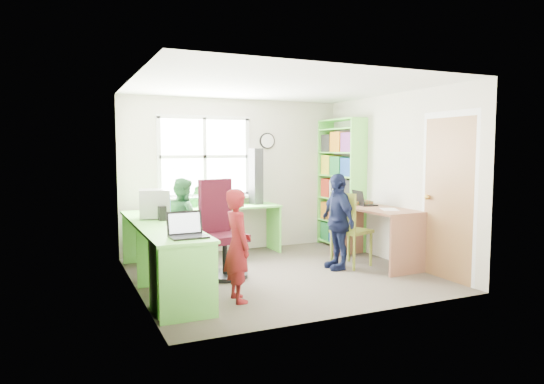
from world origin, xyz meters
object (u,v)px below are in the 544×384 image
at_px(crt_monitor, 155,204).
at_px(laptop_right, 363,202).
at_px(l_desk, 185,253).
at_px(person_green, 184,222).
at_px(right_desk, 375,223).
at_px(laptop_left, 187,231).
at_px(bookshelf, 341,187).
at_px(wooden_chair, 348,227).
at_px(person_red, 238,245).
at_px(swivel_chair, 221,235).
at_px(person_navy, 337,221).
at_px(potted_plant, 195,196).
at_px(cd_tower, 256,176).

height_order(crt_monitor, laptop_right, crt_monitor).
height_order(l_desk, person_green, person_green).
xyz_separation_m(right_desk, laptop_left, (-2.91, -0.90, 0.23)).
bearing_deg(laptop_right, l_desk, 108.86).
height_order(bookshelf, laptop_left, bookshelf).
relative_size(wooden_chair, person_red, 0.86).
bearing_deg(swivel_chair, person_navy, -21.96).
bearing_deg(laptop_right, potted_plant, 68.75).
distance_m(crt_monitor, person_navy, 2.41).
bearing_deg(wooden_chair, swivel_chair, 153.20).
bearing_deg(right_desk, person_navy, 178.44).
bearing_deg(laptop_left, bookshelf, 31.70).
bearing_deg(l_desk, bookshelf, 26.43).
bearing_deg(swivel_chair, laptop_right, -11.34).
xyz_separation_m(crt_monitor, potted_plant, (0.77, 0.95, -0.02)).
relative_size(right_desk, bookshelf, 0.67).
bearing_deg(person_red, crt_monitor, 26.48).
distance_m(l_desk, cd_tower, 2.48).
relative_size(l_desk, laptop_right, 8.38).
bearing_deg(person_red, l_desk, 41.48).
bearing_deg(potted_plant, cd_tower, 0.72).
relative_size(laptop_left, laptop_right, 1.05).
height_order(swivel_chair, laptop_left, swivel_chair).
relative_size(l_desk, person_red, 2.46).
height_order(right_desk, cd_tower, cd_tower).
height_order(bookshelf, person_green, bookshelf).
bearing_deg(potted_plant, person_navy, -43.78).
bearing_deg(person_green, laptop_left, 157.29).
distance_m(laptop_left, potted_plant, 2.49).
relative_size(swivel_chair, wooden_chair, 1.19).
xyz_separation_m(l_desk, person_navy, (2.15, 0.26, 0.19)).
height_order(right_desk, person_red, person_red).
bearing_deg(person_green, laptop_right, -115.82).
relative_size(crt_monitor, person_green, 0.34).
xyz_separation_m(swivel_chair, laptop_left, (-0.72, -1.13, 0.28)).
bearing_deg(person_green, crt_monitor, 124.10).
bearing_deg(cd_tower, crt_monitor, -167.88).
xyz_separation_m(swivel_chair, potted_plant, (0.00, 1.25, 0.38)).
xyz_separation_m(bookshelf, person_navy, (-0.81, -1.21, -0.36)).
distance_m(swivel_chair, potted_plant, 1.31).
xyz_separation_m(l_desk, laptop_right, (2.77, 0.57, 0.40)).
bearing_deg(laptop_left, potted_plant, 70.63).
bearing_deg(wooden_chair, laptop_left, -179.30).
bearing_deg(cd_tower, swivel_chair, -144.61).
bearing_deg(cd_tower, laptop_right, -61.60).
bearing_deg(cd_tower, person_green, -175.25).
bearing_deg(bookshelf, l_desk, -153.57).
distance_m(l_desk, wooden_chair, 2.35).
distance_m(laptop_left, person_navy, 2.45).
xyz_separation_m(bookshelf, wooden_chair, (-0.62, -1.19, -0.44)).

